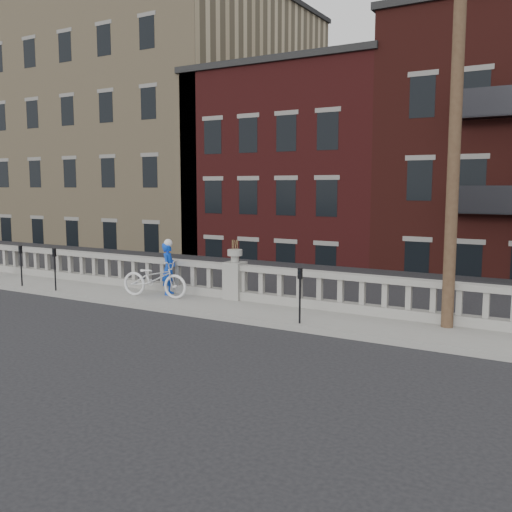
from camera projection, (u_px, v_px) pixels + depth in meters
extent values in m
plane|color=black|center=(146.00, 333.00, 13.61)|extent=(120.00, 120.00, 0.00)
cube|color=gray|center=(217.00, 307.00, 16.16)|extent=(32.00, 2.20, 0.15)
cube|color=gray|center=(235.00, 294.00, 16.95)|extent=(28.00, 0.34, 0.25)
cube|color=gray|center=(235.00, 267.00, 16.85)|extent=(28.00, 0.34, 0.16)
cube|color=gray|center=(235.00, 280.00, 16.90)|extent=(0.55, 0.55, 1.10)
cylinder|color=gray|center=(235.00, 259.00, 16.82)|extent=(0.24, 0.24, 0.20)
cylinder|color=gray|center=(235.00, 253.00, 16.80)|extent=(0.44, 0.44, 0.18)
cube|color=#605E59|center=(242.00, 379.00, 17.58)|extent=(36.00, 0.50, 5.15)
cube|color=black|center=(420.00, 323.00, 36.44)|extent=(80.00, 44.00, 0.50)
cube|color=#595651|center=(254.00, 353.00, 22.21)|extent=(16.00, 7.00, 4.00)
cube|color=#998563|center=(160.00, 164.00, 39.47)|extent=(18.00, 16.00, 20.00)
cube|color=black|center=(157.00, 11.00, 38.24)|extent=(18.30, 16.30, 0.30)
cube|color=#441313|center=(327.00, 212.00, 32.44)|extent=(10.00, 14.00, 14.00)
cube|color=black|center=(329.00, 83.00, 31.57)|extent=(10.30, 14.30, 0.30)
cylinder|color=#422D1E|center=(456.00, 112.00, 12.94)|extent=(0.28, 0.28, 10.00)
cylinder|color=black|center=(21.00, 270.00, 19.05)|extent=(0.05, 0.05, 1.10)
cube|color=black|center=(20.00, 249.00, 18.97)|extent=(0.10, 0.08, 0.26)
cube|color=black|center=(19.00, 248.00, 18.92)|extent=(0.06, 0.01, 0.08)
cylinder|color=black|center=(55.00, 273.00, 18.22)|extent=(0.05, 0.05, 1.10)
cube|color=black|center=(54.00, 252.00, 18.14)|extent=(0.10, 0.08, 0.26)
cube|color=black|center=(53.00, 251.00, 18.09)|extent=(0.06, 0.01, 0.08)
cylinder|color=black|center=(300.00, 301.00, 13.84)|extent=(0.05, 0.05, 1.10)
cube|color=black|center=(300.00, 274.00, 13.76)|extent=(0.10, 0.08, 0.26)
cube|color=black|center=(299.00, 272.00, 13.71)|extent=(0.06, 0.01, 0.08)
imported|color=silver|center=(155.00, 278.00, 17.15)|extent=(2.24, 1.10, 1.13)
imported|color=#0D3DC7|center=(169.00, 269.00, 17.53)|extent=(0.57, 0.69, 1.61)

